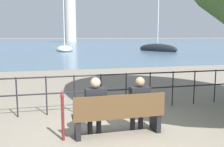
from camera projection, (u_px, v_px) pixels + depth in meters
name	position (u px, v px, depth m)	size (l,w,h in m)	color
ground_plane	(118.00, 134.00, 5.37)	(1000.00, 1000.00, 0.00)	gray
harbor_water	(49.00, 40.00, 159.46)	(600.00, 300.00, 0.01)	slate
park_bench	(119.00, 115.00, 5.24)	(1.93, 0.45, 0.90)	brown
seated_person_left	(95.00, 104.00, 5.16)	(0.42, 0.35, 1.25)	black
seated_person_right	(139.00, 102.00, 5.40)	(0.43, 0.35, 1.22)	black
promenade_railing	(101.00, 87.00, 6.93)	(11.81, 0.04, 1.05)	black
closed_umbrella	(63.00, 113.00, 4.94)	(0.09, 0.09, 1.03)	maroon
sailboat_0	(157.00, 49.00, 36.78)	(4.34, 7.35, 11.80)	black
sailboat_2	(65.00, 49.00, 38.39)	(2.94, 8.90, 10.04)	silver
harbor_lighthouse	(70.00, 9.00, 99.18)	(4.46, 4.46, 27.80)	beige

